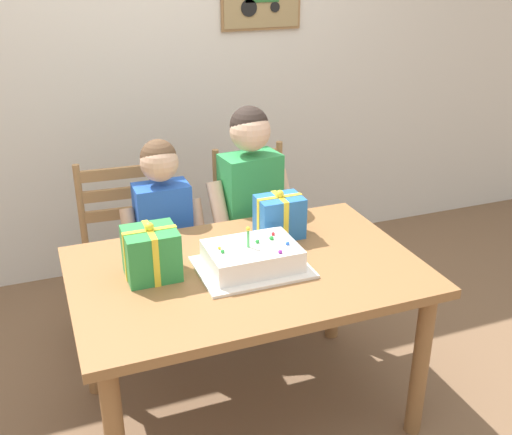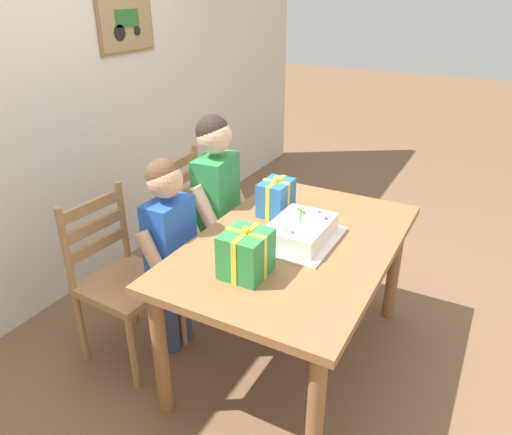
# 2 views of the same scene
# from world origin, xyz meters

# --- Properties ---
(ground_plane) EXTENTS (20.00, 20.00, 0.00)m
(ground_plane) POSITION_xyz_m (0.00, 0.00, 0.00)
(ground_plane) COLOR brown
(back_wall) EXTENTS (6.40, 0.11, 2.60)m
(back_wall) POSITION_xyz_m (0.00, 1.60, 1.30)
(back_wall) COLOR silver
(back_wall) RESTS_ON ground
(dining_table) EXTENTS (1.40, 0.92, 0.73)m
(dining_table) POSITION_xyz_m (0.00, 0.00, 0.63)
(dining_table) COLOR olive
(dining_table) RESTS_ON ground
(birthday_cake) EXTENTS (0.44, 0.34, 0.19)m
(birthday_cake) POSITION_xyz_m (0.02, -0.02, 0.78)
(birthday_cake) COLOR white
(birthday_cake) RESTS_ON dining_table
(gift_box_red_large) EXTENTS (0.21, 0.19, 0.23)m
(gift_box_red_large) POSITION_xyz_m (-0.37, 0.07, 0.83)
(gift_box_red_large) COLOR #2D8E42
(gift_box_red_large) RESTS_ON dining_table
(gift_box_beside_cake) EXTENTS (0.21, 0.15, 0.22)m
(gift_box_beside_cake) POSITION_xyz_m (0.24, 0.22, 0.83)
(gift_box_beside_cake) COLOR #286BB7
(gift_box_beside_cake) RESTS_ON dining_table
(chair_left) EXTENTS (0.44, 0.44, 0.92)m
(chair_left) POSITION_xyz_m (-0.37, 0.83, 0.47)
(chair_left) COLOR #A87A4C
(chair_left) RESTS_ON ground
(chair_right) EXTENTS (0.43, 0.43, 0.92)m
(chair_right) POSITION_xyz_m (0.37, 0.83, 0.47)
(chair_right) COLOR #A87A4C
(chair_right) RESTS_ON ground
(child_older) EXTENTS (0.46, 0.27, 1.23)m
(child_older) POSITION_xyz_m (0.25, 0.61, 0.75)
(child_older) COLOR #38426B
(child_older) RESTS_ON ground
(child_younger) EXTENTS (0.40, 0.23, 1.11)m
(child_younger) POSITION_xyz_m (-0.20, 0.61, 0.68)
(child_younger) COLOR #38426B
(child_younger) RESTS_ON ground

